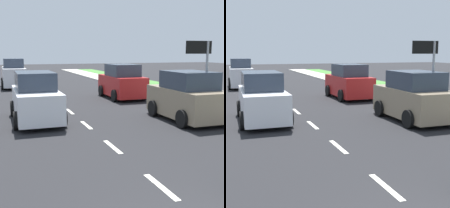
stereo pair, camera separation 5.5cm
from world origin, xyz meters
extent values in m
plane|color=black|center=(0.00, 21.00, 0.00)|extent=(96.00, 96.00, 0.00)
cube|color=#B2ADA3|center=(7.20, 10.00, 0.00)|extent=(2.40, 72.00, 0.14)
cube|color=silver|center=(0.00, 2.70, 0.01)|extent=(0.14, 1.40, 0.01)
cube|color=silver|center=(0.00, 5.70, 0.01)|extent=(0.14, 1.40, 0.01)
cube|color=silver|center=(0.00, 8.70, 0.01)|extent=(0.14, 1.40, 0.01)
cube|color=silver|center=(0.00, 11.70, 0.01)|extent=(0.14, 1.40, 0.01)
cube|color=silver|center=(0.00, 14.70, 0.01)|extent=(0.14, 1.40, 0.01)
cube|color=silver|center=(0.00, 17.70, 0.01)|extent=(0.14, 1.40, 0.01)
cube|color=silver|center=(0.00, 20.70, 0.01)|extent=(0.14, 1.40, 0.01)
cube|color=silver|center=(0.00, 23.70, 0.01)|extent=(0.14, 1.40, 0.01)
cube|color=silver|center=(0.00, 26.70, 0.01)|extent=(0.14, 1.40, 0.01)
cube|color=silver|center=(0.00, 29.70, 0.01)|extent=(0.14, 1.40, 0.01)
cube|color=silver|center=(0.00, 32.70, 0.01)|extent=(0.14, 1.40, 0.01)
cube|color=silver|center=(0.00, 35.70, 0.01)|extent=(0.14, 1.40, 0.01)
cube|color=silver|center=(0.00, 38.70, 0.01)|extent=(0.14, 1.40, 0.01)
cube|color=silver|center=(0.00, 41.70, 0.01)|extent=(0.14, 1.40, 0.01)
cube|color=silver|center=(0.00, 44.70, 0.01)|extent=(0.14, 1.40, 0.01)
cube|color=silver|center=(0.00, 47.70, 0.01)|extent=(0.14, 1.40, 0.01)
cylinder|color=gray|center=(4.77, 7.92, 1.60)|extent=(0.10, 0.10, 3.20)
cube|color=white|center=(4.37, 7.95, 2.95)|extent=(1.10, 0.05, 0.44)
cube|color=black|center=(4.37, 7.93, 2.95)|extent=(1.16, 0.04, 0.50)
cube|color=silver|center=(-1.95, 23.14, 0.86)|extent=(1.64, 4.31, 1.36)
cube|color=#2D3847|center=(-1.95, 23.25, 1.89)|extent=(1.44, 2.37, 0.70)
cylinder|color=black|center=(-1.11, 21.81, 0.34)|extent=(0.22, 0.68, 0.68)
cylinder|color=black|center=(-2.79, 21.81, 0.34)|extent=(0.22, 0.68, 0.68)
cylinder|color=black|center=(-1.11, 24.48, 0.34)|extent=(0.22, 0.68, 0.68)
cylinder|color=black|center=(-2.79, 24.48, 0.34)|extent=(0.22, 0.68, 0.68)
cube|color=silver|center=(-1.71, 10.14, 0.73)|extent=(1.64, 4.25, 1.10)
cube|color=#2D3847|center=(-1.71, 10.24, 1.63)|extent=(1.44, 2.34, 0.70)
cylinder|color=black|center=(-0.87, 8.82, 0.34)|extent=(0.22, 0.68, 0.68)
cylinder|color=black|center=(-2.55, 8.82, 0.34)|extent=(0.22, 0.68, 0.68)
cylinder|color=black|center=(-0.87, 11.46, 0.34)|extent=(0.22, 0.68, 0.68)
cylinder|color=black|center=(-2.55, 11.46, 0.34)|extent=(0.22, 0.68, 0.68)
cube|color=red|center=(3.90, 15.04, 0.76)|extent=(1.75, 3.94, 1.16)
cube|color=#2D3847|center=(3.90, 14.94, 1.69)|extent=(1.54, 2.17, 0.70)
cylinder|color=black|center=(3.01, 16.26, 0.34)|extent=(0.22, 0.68, 0.68)
cylinder|color=black|center=(4.80, 16.26, 0.34)|extent=(0.22, 0.68, 0.68)
cylinder|color=black|center=(3.01, 13.82, 0.34)|extent=(0.22, 0.68, 0.68)
cylinder|color=black|center=(4.80, 13.82, 0.34)|extent=(0.22, 0.68, 0.68)
cube|color=gray|center=(4.14, 8.28, 0.74)|extent=(1.80, 3.83, 1.13)
cube|color=#2D3847|center=(4.14, 8.19, 1.66)|extent=(1.58, 2.11, 0.70)
cylinder|color=black|center=(3.23, 9.47, 0.34)|extent=(0.22, 0.68, 0.68)
cylinder|color=black|center=(5.06, 9.47, 0.34)|extent=(0.22, 0.68, 0.68)
cylinder|color=black|center=(3.23, 7.10, 0.34)|extent=(0.22, 0.68, 0.68)
cylinder|color=black|center=(5.06, 7.10, 0.34)|extent=(0.22, 0.68, 0.68)
camera|label=1|loc=(-3.08, -2.94, 2.80)|focal=51.59mm
camera|label=2|loc=(-3.02, -2.96, 2.80)|focal=51.59mm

